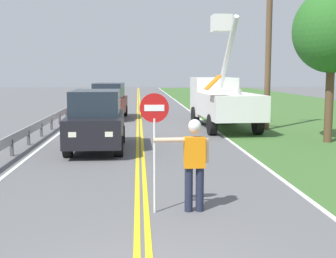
{
  "coord_description": "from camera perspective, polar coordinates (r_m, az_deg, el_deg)",
  "views": [
    {
      "loc": [
        -0.05,
        -4.88,
        2.72
      ],
      "look_at": [
        0.75,
        7.22,
        1.2
      ],
      "focal_mm": 48.35,
      "sensor_mm": 36.0,
      "label": 1
    }
  ],
  "objects": [
    {
      "name": "edge_line_left",
      "position": [
        25.28,
        -11.83,
        0.83
      ],
      "size": [
        0.12,
        110.0,
        0.01
      ],
      "primitive_type": "cube",
      "color": "silver",
      "rests_on": "ground"
    },
    {
      "name": "guardrail_left_shoulder",
      "position": [
        21.13,
        -15.08,
        0.92
      ],
      "size": [
        0.1,
        32.0,
        0.71
      ],
      "color": "#9EA0A3",
      "rests_on": "ground"
    },
    {
      "name": "oncoming_suv_second",
      "position": [
        26.98,
        -7.44,
        3.56
      ],
      "size": [
        2.08,
        4.68,
        2.1
      ],
      "color": "maroon",
      "rests_on": "ground"
    },
    {
      "name": "utility_pole_near",
      "position": [
        22.06,
        12.57,
        10.75
      ],
      "size": [
        1.8,
        0.28,
        7.99
      ],
      "color": "brown",
      "rests_on": "ground"
    },
    {
      "name": "roadside_tree_verge",
      "position": [
        18.7,
        20.0,
        11.48
      ],
      "size": [
        3.0,
        3.0,
        5.9
      ],
      "color": "brown",
      "rests_on": "ground"
    },
    {
      "name": "edge_line_right",
      "position": [
        25.29,
        4.55,
        0.96
      ],
      "size": [
        0.12,
        110.0,
        0.01
      ],
      "primitive_type": "cube",
      "color": "silver",
      "rests_on": "ground"
    },
    {
      "name": "flagger_worker",
      "position": [
        8.83,
        3.28,
        -3.8
      ],
      "size": [
        1.09,
        0.25,
        1.83
      ],
      "color": "#1E2338",
      "rests_on": "ground"
    },
    {
      "name": "centerline_yellow_left",
      "position": [
        25.03,
        -3.84,
        0.9
      ],
      "size": [
        0.11,
        110.0,
        0.01
      ],
      "primitive_type": "cube",
      "color": "yellow",
      "rests_on": "ground"
    },
    {
      "name": "oncoming_suv_nearest",
      "position": [
        16.15,
        -9.0,
        1.16
      ],
      "size": [
        1.96,
        4.63,
        2.1
      ],
      "color": "black",
      "rests_on": "ground"
    },
    {
      "name": "utility_bucket_truck",
      "position": [
        22.38,
        6.82,
        3.75
      ],
      "size": [
        2.67,
        6.9,
        5.51
      ],
      "color": "white",
      "rests_on": "ground"
    },
    {
      "name": "centerline_yellow_right",
      "position": [
        25.03,
        -3.43,
        0.9
      ],
      "size": [
        0.11,
        110.0,
        0.01
      ],
      "primitive_type": "cube",
      "color": "yellow",
      "rests_on": "ground"
    },
    {
      "name": "stop_sign_paddle",
      "position": [
        8.64,
        -1.73,
        0.41
      ],
      "size": [
        0.56,
        0.04,
        2.33
      ],
      "color": "silver",
      "rests_on": "ground"
    }
  ]
}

